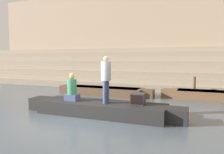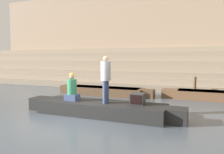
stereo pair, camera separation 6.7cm
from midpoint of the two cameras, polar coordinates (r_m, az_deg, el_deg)
name	(u,v)px [view 2 (the right image)]	position (r m, az deg, el deg)	size (l,w,h in m)	color
ground_plane	(75,121)	(8.06, -9.41, -11.23)	(120.00, 120.00, 0.00)	#4C5660
ghat_steps	(147,72)	(18.55, 9.18, 1.40)	(36.00, 5.71, 3.21)	gray
back_wall	(153,36)	(21.19, 10.87, 10.55)	(34.20, 1.28, 8.80)	tan
rowboat_main	(101,108)	(8.69, -2.75, -8.14)	(6.51, 1.53, 0.51)	black
person_standing	(106,76)	(8.32, -1.42, 0.21)	(0.38, 0.38, 1.81)	#3D4C75
person_rowing	(72,90)	(9.04, -10.20, -3.25)	(0.53, 0.41, 1.14)	#3D4C75
tv_set	(138,99)	(8.27, 6.95, -5.65)	(0.51, 0.48, 0.42)	#2D2D2D
moored_boat_shore	(223,96)	(13.01, 27.13, -4.41)	(6.36, 1.27, 0.48)	brown
moored_boat_distant	(105,91)	(13.42, -1.77, -3.62)	(6.06, 1.27, 0.48)	brown
mooring_post	(195,86)	(13.88, 20.92, -2.31)	(0.17, 0.17, 1.15)	brown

